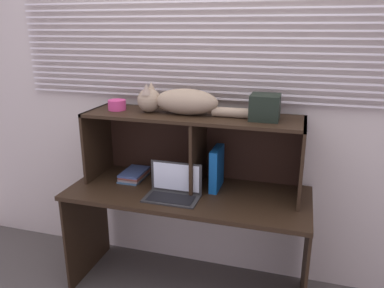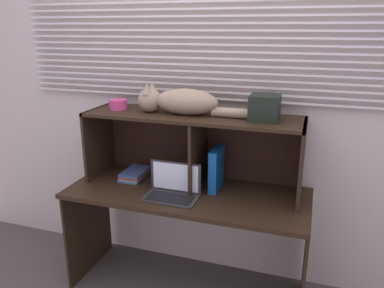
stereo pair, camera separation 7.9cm
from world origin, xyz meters
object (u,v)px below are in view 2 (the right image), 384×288
at_px(laptop, 172,189).
at_px(book_stack, 135,174).
at_px(binder_upright, 216,169).
at_px(cat, 179,101).
at_px(small_basket, 118,104).
at_px(storage_box, 265,108).

relative_size(laptop, book_stack, 1.38).
relative_size(laptop, binder_upright, 1.21).
relative_size(cat, laptop, 2.19).
relative_size(binder_upright, small_basket, 2.33).
bearing_deg(cat, book_stack, -179.53).
relative_size(small_basket, storage_box, 0.67).
height_order(cat, binder_upright, cat).
height_order(cat, laptop, cat).
bearing_deg(storage_box, cat, 180.00).
distance_m(binder_upright, small_basket, 0.83).
distance_m(cat, small_basket, 0.46).
bearing_deg(small_basket, book_stack, -1.52).
height_order(binder_upright, book_stack, binder_upright).
height_order(laptop, book_stack, laptop).
distance_m(cat, binder_upright, 0.52).
bearing_deg(binder_upright, small_basket, 180.00).
xyz_separation_m(cat, book_stack, (-0.35, -0.00, -0.57)).
distance_m(binder_upright, book_stack, 0.63).
xyz_separation_m(cat, storage_box, (0.57, -0.00, -0.01)).
bearing_deg(book_stack, laptop, -29.49).
xyz_separation_m(cat, binder_upright, (0.27, -0.00, -0.45)).
bearing_deg(book_stack, binder_upright, 0.26).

